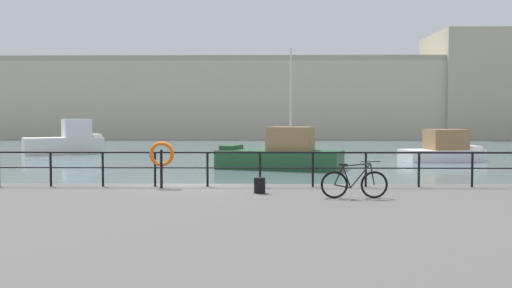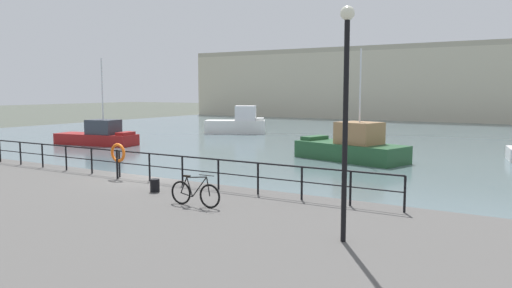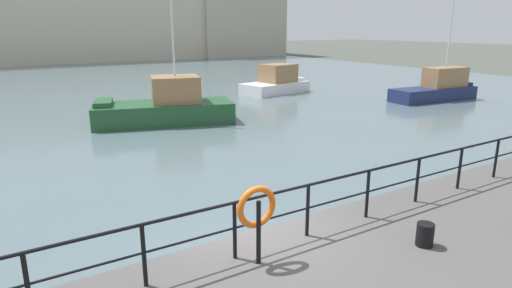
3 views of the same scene
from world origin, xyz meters
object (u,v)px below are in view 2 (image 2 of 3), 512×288
parked_bicycle (195,193)px  life_ring_stand (118,154)px  harbor_building (501,82)px  moored_small_launch (238,123)px  moored_blue_motorboat (352,147)px  quay_lamp_post (346,96)px  moored_cabin_cruiser (99,136)px  mooring_bollard (155,185)px

parked_bicycle → life_ring_stand: bearing=156.6°
parked_bicycle → harbor_building: bearing=85.8°
parked_bicycle → life_ring_stand: 5.89m
harbor_building → life_ring_stand: harbor_building is taller
moored_small_launch → life_ring_stand: size_ratio=4.49×
harbor_building → moored_small_launch: harbor_building is taller
moored_blue_motorboat → quay_lamp_post: size_ratio=1.39×
quay_lamp_post → parked_bicycle: bearing=168.8°
moored_cabin_cruiser → mooring_bollard: bearing=-45.7°
moored_small_launch → moored_cabin_cruiser: moored_cabin_cruiser is taller
harbor_building → life_ring_stand: bearing=-97.2°
moored_small_launch → life_ring_stand: 30.43m
life_ring_stand → mooring_bollard: bearing=-21.4°
parked_bicycle → moored_blue_motorboat: bearing=92.8°
life_ring_stand → moored_blue_motorboat: bearing=75.2°
moored_cabin_cruiser → life_ring_stand: moored_cabin_cruiser is taller
quay_lamp_post → moored_small_launch: bearing=126.7°
harbor_building → moored_blue_motorboat: harbor_building is taller
harbor_building → parked_bicycle: bearing=-92.2°
moored_blue_motorboat → moored_cabin_cruiser: 20.22m
mooring_bollard → life_ring_stand: bearing=158.6°
parked_bicycle → moored_small_launch: bearing=119.0°
moored_blue_motorboat → mooring_bollard: 16.32m
moored_cabin_cruiser → parked_bicycle: (21.59, -15.37, 0.49)m
moored_cabin_cruiser → quay_lamp_post: bearing=-40.2°
life_ring_stand → moored_small_launch: bearing=114.3°
moored_cabin_cruiser → parked_bicycle: size_ratio=3.93×
moored_blue_motorboat → quay_lamp_post: 19.67m
harbor_building → parked_bicycle: size_ratio=44.87×
harbor_building → moored_blue_motorboat: size_ratio=10.82×
mooring_bollard → quay_lamp_post: (7.55, -1.98, 3.10)m
moored_small_launch → quay_lamp_post: 38.63m
moored_blue_motorboat → life_ring_stand: moored_blue_motorboat is taller
moored_cabin_cruiser → harbor_building: bearing=55.2°
parked_bicycle → mooring_bollard: size_ratio=4.03×
harbor_building → moored_blue_motorboat: bearing=-94.7°
moored_small_launch → moored_cabin_cruiser: bearing=-132.6°
mooring_bollard → parked_bicycle: bearing=-21.4°
moored_cabin_cruiser → moored_small_launch: bearing=67.3°
life_ring_stand → parked_bicycle: bearing=-21.4°
moored_cabin_cruiser → parked_bicycle: moored_cabin_cruiser is taller
moored_small_launch → parked_bicycle: bearing=-87.5°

